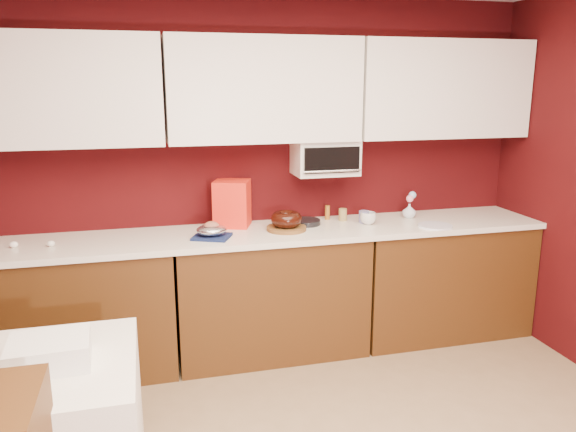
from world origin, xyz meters
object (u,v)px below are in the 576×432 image
at_px(toaster_oven, 325,157).
at_px(blue_jar, 364,217).
at_px(coffee_mug, 368,217).
at_px(flower_vase, 409,210).
at_px(pandoro_box, 232,203).
at_px(newspaper_stack, 49,352).
at_px(bundt_cake, 286,219).
at_px(foil_ham_nest, 212,230).

bearing_deg(toaster_oven, blue_jar, -23.55).
bearing_deg(coffee_mug, toaster_oven, 148.55).
distance_m(toaster_oven, flower_vase, 0.78).
distance_m(pandoro_box, newspaper_stack, 1.87).
distance_m(coffee_mug, blue_jar, 0.06).
height_order(bundt_cake, blue_jar, bundt_cake).
relative_size(toaster_oven, pandoro_box, 1.37).
relative_size(toaster_oven, bundt_cake, 2.07).
bearing_deg(coffee_mug, bundt_cake, -178.75).
xyz_separation_m(foil_ham_nest, blue_jar, (1.13, 0.14, -0.01)).
height_order(bundt_cake, foil_ham_nest, bundt_cake).
bearing_deg(newspaper_stack, pandoro_box, 56.74).
height_order(toaster_oven, pandoro_box, toaster_oven).
bearing_deg(pandoro_box, newspaper_stack, -103.39).
relative_size(foil_ham_nest, flower_vase, 1.65).
bearing_deg(pandoro_box, coffee_mug, 7.90).
bearing_deg(pandoro_box, bundt_cake, -12.40).
relative_size(blue_jar, flower_vase, 0.72).
distance_m(toaster_oven, foil_ham_nest, 0.99).
relative_size(bundt_cake, flower_vase, 1.78).
xyz_separation_m(bundt_cake, blue_jar, (0.60, 0.07, -0.04)).
bearing_deg(bundt_cake, coffee_mug, 1.25).
relative_size(toaster_oven, foil_ham_nest, 2.23).
bearing_deg(bundt_cake, flower_vase, 7.04).
height_order(foil_ham_nest, coffee_mug, coffee_mug).
distance_m(coffee_mug, flower_vase, 0.39).
distance_m(bundt_cake, pandoro_box, 0.41).
bearing_deg(toaster_oven, pandoro_box, 177.30).
xyz_separation_m(coffee_mug, flower_vase, (0.38, 0.11, 0.01)).
distance_m(pandoro_box, blue_jar, 0.96).
xyz_separation_m(coffee_mug, blue_jar, (-0.01, 0.05, -0.01)).
bearing_deg(newspaper_stack, flower_vase, 31.79).
bearing_deg(bundt_cake, blue_jar, 6.36).
xyz_separation_m(bundt_cake, pandoro_box, (-0.34, 0.22, 0.08)).
bearing_deg(newspaper_stack, foil_ham_nest, 56.57).
bearing_deg(foil_ham_nest, coffee_mug, 4.35).
bearing_deg(foil_ham_nest, bundt_cake, 7.93).
xyz_separation_m(foil_ham_nest, flower_vase, (1.52, 0.20, 0.01)).
xyz_separation_m(foil_ham_nest, coffee_mug, (1.14, 0.09, -0.00)).
relative_size(pandoro_box, blue_jar, 3.73).
relative_size(bundt_cake, blue_jar, 2.46).
xyz_separation_m(bundt_cake, flower_vase, (0.99, 0.12, -0.02)).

